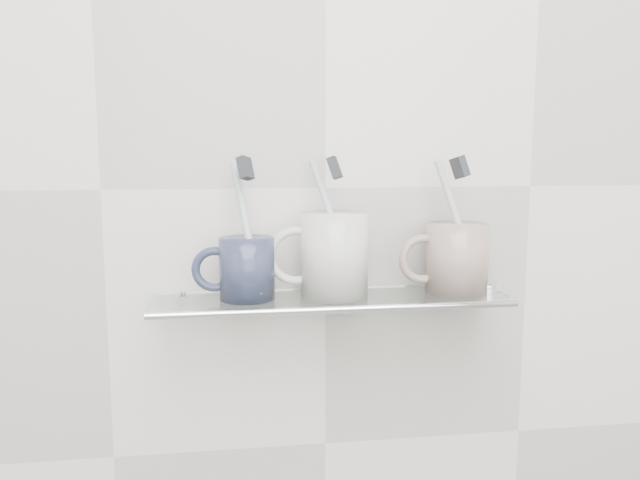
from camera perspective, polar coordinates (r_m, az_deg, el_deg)
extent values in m
plane|color=silver|center=(0.92, 0.51, 4.79)|extent=(2.50, 0.00, 2.50)
cube|color=silver|center=(0.88, 1.09, -5.46)|extent=(0.50, 0.12, 0.01)
cylinder|color=silver|center=(0.83, 1.70, -6.37)|extent=(0.50, 0.01, 0.01)
cylinder|color=silver|center=(0.93, -12.40, -5.74)|extent=(0.02, 0.03, 0.02)
cylinder|color=silver|center=(0.98, 12.85, -4.91)|extent=(0.02, 0.03, 0.02)
cylinder|color=#1D2639|center=(0.87, -6.69, -2.60)|extent=(0.09, 0.09, 0.09)
torus|color=#1D2639|center=(0.87, -9.61, -2.66)|extent=(0.06, 0.01, 0.06)
cylinder|color=#ADC2CC|center=(0.86, -6.75, 1.21)|extent=(0.05, 0.07, 0.18)
cube|color=#282A2E|center=(0.85, -6.84, 6.54)|extent=(0.03, 0.03, 0.04)
cylinder|color=silver|center=(0.88, 1.32, -1.37)|extent=(0.13, 0.13, 0.12)
torus|color=silver|center=(0.87, -2.18, -1.45)|extent=(0.08, 0.01, 0.08)
cylinder|color=#AABEC5|center=(0.87, 1.33, 1.35)|extent=(0.07, 0.05, 0.18)
cube|color=#282A2E|center=(0.87, 1.35, 6.62)|extent=(0.03, 0.03, 0.03)
cylinder|color=beige|center=(0.92, 12.40, -1.62)|extent=(0.09, 0.09, 0.10)
torus|color=beige|center=(0.91, 9.41, -1.72)|extent=(0.07, 0.01, 0.07)
cylinder|color=beige|center=(0.92, 12.50, 1.51)|extent=(0.07, 0.03, 0.18)
cube|color=#282A2E|center=(0.91, 12.66, 6.50)|extent=(0.03, 0.03, 0.04)
cylinder|color=silver|center=(0.95, 15.02, -4.10)|extent=(0.03, 0.03, 0.01)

